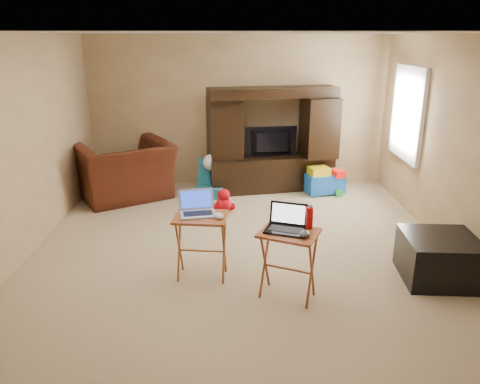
{
  "coord_description": "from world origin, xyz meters",
  "views": [
    {
      "loc": [
        -0.08,
        -5.19,
        2.48
      ],
      "look_at": [
        0.0,
        -0.2,
        0.8
      ],
      "focal_mm": 35.0,
      "sensor_mm": 36.0,
      "label": 1
    }
  ],
  "objects_px": {
    "child_rocker": "(211,178)",
    "ottoman": "(439,258)",
    "recliner": "(125,171)",
    "laptop_right": "(285,219)",
    "laptop_left": "(198,204)",
    "television": "(272,142)",
    "plush_toy": "(224,201)",
    "mouse_right": "(305,234)",
    "water_bottle": "(309,218)",
    "entertainment_center": "(272,140)",
    "mouse_left": "(219,216)",
    "push_toy": "(325,180)",
    "tray_table_right": "(288,265)",
    "tray_table_left": "(202,247)"
  },
  "relations": [
    {
      "from": "plush_toy",
      "to": "mouse_right",
      "type": "bearing_deg",
      "value": -71.79
    },
    {
      "from": "mouse_right",
      "to": "laptop_left",
      "type": "bearing_deg",
      "value": 150.96
    },
    {
      "from": "tray_table_left",
      "to": "tray_table_right",
      "type": "xyz_separation_m",
      "value": [
        0.87,
        -0.42,
        -0.0
      ]
    },
    {
      "from": "recliner",
      "to": "water_bottle",
      "type": "relative_size",
      "value": 6.37
    },
    {
      "from": "water_bottle",
      "to": "laptop_right",
      "type": "bearing_deg",
      "value": -165.96
    },
    {
      "from": "entertainment_center",
      "to": "mouse_right",
      "type": "relative_size",
      "value": 14.55
    },
    {
      "from": "laptop_right",
      "to": "laptop_left",
      "type": "bearing_deg",
      "value": 172.43
    },
    {
      "from": "water_bottle",
      "to": "mouse_right",
      "type": "bearing_deg",
      "value": -109.29
    },
    {
      "from": "tray_table_right",
      "to": "water_bottle",
      "type": "xyz_separation_m",
      "value": [
        0.2,
        0.08,
        0.46
      ]
    },
    {
      "from": "television",
      "to": "ottoman",
      "type": "relative_size",
      "value": 1.16
    },
    {
      "from": "plush_toy",
      "to": "push_toy",
      "type": "bearing_deg",
      "value": 28.0
    },
    {
      "from": "plush_toy",
      "to": "tray_table_right",
      "type": "bearing_deg",
      "value": -73.86
    },
    {
      "from": "mouse_right",
      "to": "water_bottle",
      "type": "distance_m",
      "value": 0.23
    },
    {
      "from": "push_toy",
      "to": "water_bottle",
      "type": "relative_size",
      "value": 2.87
    },
    {
      "from": "child_rocker",
      "to": "water_bottle",
      "type": "height_order",
      "value": "water_bottle"
    },
    {
      "from": "laptop_right",
      "to": "water_bottle",
      "type": "relative_size",
      "value": 1.7
    },
    {
      "from": "recliner",
      "to": "laptop_left",
      "type": "relative_size",
      "value": 3.74
    },
    {
      "from": "plush_toy",
      "to": "laptop_right",
      "type": "xyz_separation_m",
      "value": [
        0.62,
        -2.28,
        0.63
      ]
    },
    {
      "from": "entertainment_center",
      "to": "mouse_left",
      "type": "distance_m",
      "value": 3.19
    },
    {
      "from": "television",
      "to": "child_rocker",
      "type": "xyz_separation_m",
      "value": [
        -1.0,
        -0.27,
        -0.52
      ]
    },
    {
      "from": "mouse_left",
      "to": "plush_toy",
      "type": "bearing_deg",
      "value": 89.6
    },
    {
      "from": "push_toy",
      "to": "mouse_left",
      "type": "height_order",
      "value": "mouse_left"
    },
    {
      "from": "push_toy",
      "to": "mouse_left",
      "type": "xyz_separation_m",
      "value": [
        -1.65,
        -2.82,
        0.5
      ]
    },
    {
      "from": "child_rocker",
      "to": "mouse_left",
      "type": "distance_m",
      "value": 2.82
    },
    {
      "from": "mouse_right",
      "to": "child_rocker",
      "type": "bearing_deg",
      "value": 107.37
    },
    {
      "from": "tray_table_left",
      "to": "mouse_right",
      "type": "distance_m",
      "value": 1.2
    },
    {
      "from": "child_rocker",
      "to": "plush_toy",
      "type": "xyz_separation_m",
      "value": [
        0.22,
        -0.83,
        -0.1
      ]
    },
    {
      "from": "entertainment_center",
      "to": "plush_toy",
      "type": "bearing_deg",
      "value": -135.3
    },
    {
      "from": "water_bottle",
      "to": "plush_toy",
      "type": "bearing_deg",
      "value": 111.31
    },
    {
      "from": "tray_table_left",
      "to": "laptop_right",
      "type": "height_order",
      "value": "laptop_right"
    },
    {
      "from": "laptop_right",
      "to": "recliner",
      "type": "bearing_deg",
      "value": 145.18
    },
    {
      "from": "child_rocker",
      "to": "ottoman",
      "type": "bearing_deg",
      "value": -32.94
    },
    {
      "from": "television",
      "to": "child_rocker",
      "type": "height_order",
      "value": "television"
    },
    {
      "from": "push_toy",
      "to": "laptop_left",
      "type": "height_order",
      "value": "laptop_left"
    },
    {
      "from": "child_rocker",
      "to": "recliner",
      "type": "bearing_deg",
      "value": -161.24
    },
    {
      "from": "push_toy",
      "to": "tray_table_right",
      "type": "xyz_separation_m",
      "value": [
        -0.97,
        -3.17,
        0.12
      ]
    },
    {
      "from": "child_rocker",
      "to": "plush_toy",
      "type": "bearing_deg",
      "value": -60.34
    },
    {
      "from": "laptop_right",
      "to": "mouse_right",
      "type": "relative_size",
      "value": 2.58
    },
    {
      "from": "tray_table_left",
      "to": "water_bottle",
      "type": "distance_m",
      "value": 1.21
    },
    {
      "from": "entertainment_center",
      "to": "mouse_right",
      "type": "height_order",
      "value": "entertainment_center"
    },
    {
      "from": "recliner",
      "to": "mouse_left",
      "type": "xyz_separation_m",
      "value": [
        1.56,
        -2.68,
        0.28
      ]
    },
    {
      "from": "television",
      "to": "mouse_left",
      "type": "height_order",
      "value": "television"
    },
    {
      "from": "mouse_left",
      "to": "push_toy",
      "type": "bearing_deg",
      "value": 59.6
    },
    {
      "from": "child_rocker",
      "to": "laptop_right",
      "type": "distance_m",
      "value": 3.26
    },
    {
      "from": "recliner",
      "to": "tray_table_right",
      "type": "distance_m",
      "value": 3.77
    },
    {
      "from": "television",
      "to": "push_toy",
      "type": "relative_size",
      "value": 1.39
    },
    {
      "from": "mouse_left",
      "to": "laptop_right",
      "type": "bearing_deg",
      "value": -27.41
    },
    {
      "from": "plush_toy",
      "to": "water_bottle",
      "type": "bearing_deg",
      "value": -68.69
    },
    {
      "from": "recliner",
      "to": "laptop_right",
      "type": "height_order",
      "value": "laptop_right"
    },
    {
      "from": "television",
      "to": "water_bottle",
      "type": "distance_m",
      "value": 3.31
    }
  ]
}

